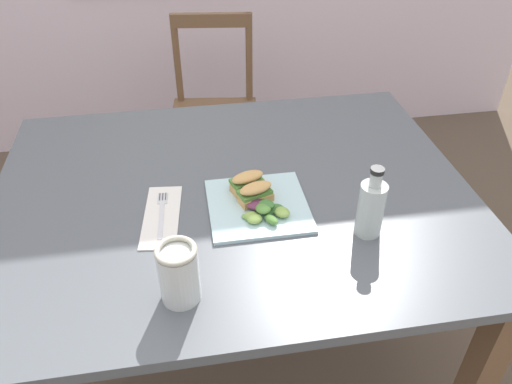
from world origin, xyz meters
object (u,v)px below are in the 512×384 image
object	(u,v)px
sandwich_half_front	(256,192)
sandwich_half_back	(248,181)
mason_jar_iced_tea	(180,276)
bottle_cold_brew	(371,211)
chair_wooden_far	(214,113)
plate_lunch	(258,206)
fork_on_napkin	(162,211)
dining_table	(235,220)

from	to	relation	value
sandwich_half_front	sandwich_half_back	bearing A→B (deg)	104.55
sandwich_half_back	mason_jar_iced_tea	size ratio (longest dim) A/B	0.71
bottle_cold_brew	chair_wooden_far	bearing A→B (deg)	102.70
sandwich_half_back	plate_lunch	bearing A→B (deg)	-75.13
bottle_cold_brew	plate_lunch	bearing A→B (deg)	150.72
fork_on_napkin	sandwich_half_back	bearing A→B (deg)	11.54
dining_table	chair_wooden_far	distance (m)	1.02
dining_table	bottle_cold_brew	bearing A→B (deg)	-36.33
mason_jar_iced_tea	dining_table	bearing A→B (deg)	66.18
sandwich_half_front	bottle_cold_brew	bearing A→B (deg)	-31.23
chair_wooden_far	fork_on_napkin	xyz separation A→B (m)	(-0.23, -1.07, 0.30)
sandwich_half_front	bottle_cold_brew	distance (m)	0.30
sandwich_half_front	mason_jar_iced_tea	world-z (taller)	mason_jar_iced_tea
chair_wooden_far	sandwich_half_front	xyz separation A→B (m)	(0.02, -1.07, 0.33)
chair_wooden_far	plate_lunch	distance (m)	1.13
chair_wooden_far	bottle_cold_brew	bearing A→B (deg)	-77.30
sandwich_half_back	fork_on_napkin	distance (m)	0.24
plate_lunch	fork_on_napkin	xyz separation A→B (m)	(-0.25, 0.02, 0.00)
plate_lunch	mason_jar_iced_tea	world-z (taller)	mason_jar_iced_tea
sandwich_half_front	sandwich_half_back	distance (m)	0.05
chair_wooden_far	sandwich_half_back	xyz separation A→B (m)	(0.01, -1.02, 0.33)
plate_lunch	bottle_cold_brew	xyz separation A→B (m)	(0.25, -0.14, 0.06)
dining_table	bottle_cold_brew	world-z (taller)	bottle_cold_brew
fork_on_napkin	plate_lunch	bearing A→B (deg)	-4.21
plate_lunch	chair_wooden_far	bearing A→B (deg)	91.34
fork_on_napkin	mason_jar_iced_tea	distance (m)	0.30
dining_table	sandwich_half_back	world-z (taller)	sandwich_half_back
chair_wooden_far	fork_on_napkin	world-z (taller)	chair_wooden_far
bottle_cold_brew	sandwich_half_back	bearing A→B (deg)	142.40
fork_on_napkin	mason_jar_iced_tea	size ratio (longest dim) A/B	1.31
plate_lunch	sandwich_half_front	distance (m)	0.04
plate_lunch	sandwich_half_back	size ratio (longest dim) A/B	2.59
bottle_cold_brew	dining_table	bearing A→B (deg)	143.67
sandwich_half_back	fork_on_napkin	bearing A→B (deg)	-168.46
chair_wooden_far	mason_jar_iced_tea	distance (m)	1.42
plate_lunch	fork_on_napkin	world-z (taller)	plate_lunch
fork_on_napkin	bottle_cold_brew	xyz separation A→B (m)	(0.50, -0.16, 0.06)
bottle_cold_brew	fork_on_napkin	bearing A→B (deg)	162.40
plate_lunch	dining_table	bearing A→B (deg)	122.94
dining_table	bottle_cold_brew	xyz separation A→B (m)	(0.31, -0.22, 0.18)
dining_table	fork_on_napkin	world-z (taller)	fork_on_napkin
bottle_cold_brew	mason_jar_iced_tea	size ratio (longest dim) A/B	1.35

